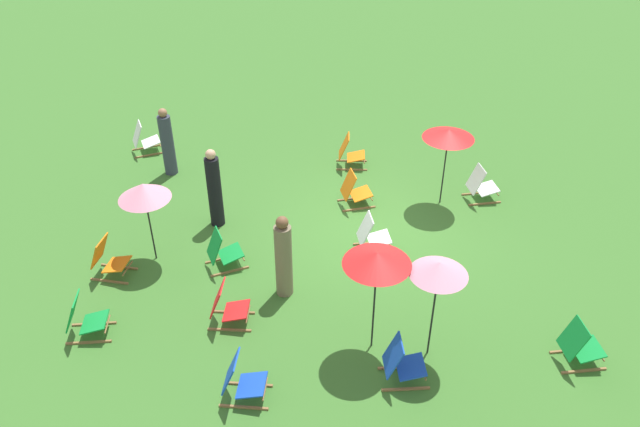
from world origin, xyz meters
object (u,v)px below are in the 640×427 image
object	(u,v)px
deckchair_10	(481,185)
umbrella_3	(377,259)
deckchair_4	(402,363)
person_0	(284,258)
person_2	(215,190)
deckchair_2	(354,191)
deckchair_5	(372,236)
deckchair_8	(144,139)
deckchair_11	(241,380)
deckchair_9	(108,259)
umbrella_1	(144,191)
deckchair_1	(223,251)
deckchair_6	(350,153)
deckchair_0	(227,306)
deckchair_3	(579,346)
person_1	(167,143)
deckchair_7	(84,318)
umbrella_0	(449,134)
umbrella_2	(439,269)

from	to	relation	value
deckchair_10	umbrella_3	world-z (taller)	umbrella_3
deckchair_4	person_0	world-z (taller)	person_0
umbrella_3	person_2	bearing A→B (deg)	35.15
deckchair_10	person_2	world-z (taller)	person_2
deckchair_4	umbrella_3	bearing A→B (deg)	25.73
deckchair_2	deckchair_5	distance (m)	1.69
deckchair_8	deckchair_11	world-z (taller)	same
deckchair_9	deckchair_10	world-z (taller)	same
umbrella_3	umbrella_1	bearing A→B (deg)	54.77
umbrella_3	person_0	distance (m)	2.28
deckchair_4	person_2	world-z (taller)	person_2
deckchair_2	deckchair_11	xyz separation A→B (m)	(-5.11, 2.47, 0.00)
deckchair_1	deckchair_4	distance (m)	4.22
umbrella_3	deckchair_5	bearing A→B (deg)	-9.39
deckchair_6	umbrella_3	world-z (taller)	umbrella_3
deckchair_0	deckchair_8	bearing A→B (deg)	28.10
deckchair_6	person_2	bearing A→B (deg)	131.95
deckchair_9	deckchair_3	bearing A→B (deg)	-94.84
deckchair_2	umbrella_1	size ratio (longest dim) A/B	0.48
umbrella_1	person_1	bearing A→B (deg)	0.27
deckchair_5	deckchair_11	size ratio (longest dim) A/B	1.00
deckchair_0	deckchair_11	bearing A→B (deg)	-162.51
deckchair_3	deckchair_7	size ratio (longest dim) A/B	1.00
deckchair_0	person_0	size ratio (longest dim) A/B	0.49
deckchair_8	deckchair_10	size ratio (longest dim) A/B	1.04
umbrella_0	person_1	distance (m)	6.52
person_0	person_2	xyz separation A→B (m)	(2.35, 1.32, 0.05)
deckchair_5	deckchair_8	size ratio (longest dim) A/B	0.96
umbrella_3	person_1	distance (m)	7.31
deckchair_2	umbrella_3	world-z (taller)	umbrella_3
umbrella_1	deckchair_9	bearing A→B (deg)	118.33
deckchair_8	deckchair_5	bearing A→B (deg)	-148.80
deckchair_2	deckchair_5	size ratio (longest dim) A/B	1.00
umbrella_1	umbrella_2	size ratio (longest dim) A/B	0.91
deckchair_2	deckchair_10	world-z (taller)	same
deckchair_6	person_1	world-z (taller)	person_1
deckchair_4	deckchair_8	size ratio (longest dim) A/B	0.96
person_0	umbrella_0	bearing A→B (deg)	-141.62
deckchair_2	deckchair_6	distance (m)	1.74
deckchair_3	umbrella_2	world-z (taller)	umbrella_2
deckchair_1	deckchair_2	bearing A→B (deg)	-72.70
deckchair_11	deckchair_8	bearing A→B (deg)	27.83
deckchair_5	deckchair_7	size ratio (longest dim) A/B	1.00
deckchair_3	person_1	distance (m)	9.85
deckchair_0	deckchair_5	size ratio (longest dim) A/B	1.00
deckchair_6	deckchair_11	distance (m)	7.32
deckchair_9	deckchair_11	size ratio (longest dim) A/B	1.03
deckchair_2	deckchair_3	distance (m)	5.74
deckchair_6	deckchair_11	world-z (taller)	same
deckchair_0	person_2	world-z (taller)	person_2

